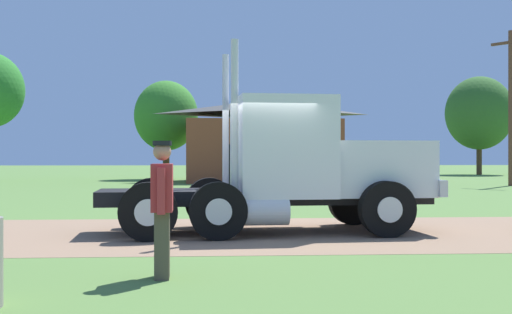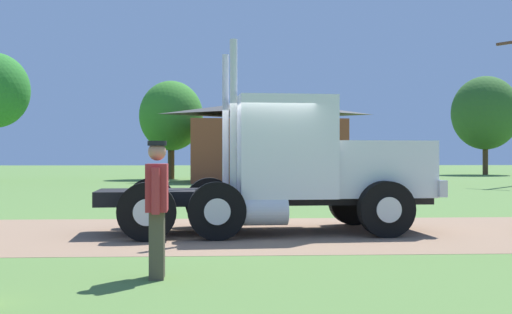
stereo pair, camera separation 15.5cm
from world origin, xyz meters
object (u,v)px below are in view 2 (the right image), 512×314
object	(u,v)px
truck_foreground_white	(297,168)
visitor_by_barrel	(157,202)
visitor_far_side	(276,179)
shed_building	(266,142)

from	to	relation	value
truck_foreground_white	visitor_by_barrel	world-z (taller)	truck_foreground_white
truck_foreground_white	visitor_far_side	xyz separation A→B (m)	(0.01, 5.37, -0.42)
visitor_by_barrel	truck_foreground_white	bearing A→B (deg)	64.78
visitor_by_barrel	visitor_far_side	size ratio (longest dim) A/B	1.06
visitor_by_barrel	visitor_far_side	bearing A→B (deg)	77.21
visitor_far_side	shed_building	distance (m)	21.13
visitor_by_barrel	visitor_far_side	distance (m)	10.58
visitor_by_barrel	visitor_far_side	world-z (taller)	visitor_by_barrel
shed_building	visitor_far_side	bearing A→B (deg)	-93.20
visitor_far_side	visitor_by_barrel	bearing A→B (deg)	-102.79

